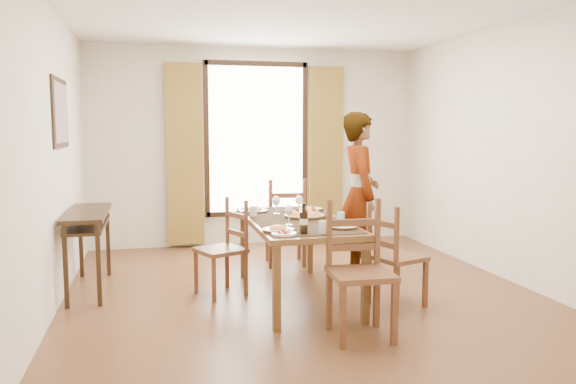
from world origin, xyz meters
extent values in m
plane|color=#492817|center=(0.00, 0.00, 0.00)|extent=(5.00, 5.00, 0.00)
cube|color=silver|center=(0.00, 2.50, 1.35)|extent=(4.50, 0.10, 2.70)
cube|color=silver|center=(0.00, -2.50, 1.35)|extent=(4.50, 0.10, 2.70)
cube|color=silver|center=(-2.25, 0.00, 1.35)|extent=(0.10, 5.00, 2.70)
cube|color=silver|center=(2.25, 0.00, 1.35)|extent=(0.10, 5.00, 2.70)
cube|color=white|center=(0.00, 0.00, 2.72)|extent=(4.50, 5.00, 0.04)
cube|color=white|center=(0.00, 2.47, 1.45)|extent=(1.30, 0.04, 2.00)
cube|color=olive|center=(-0.98, 2.41, 1.25)|extent=(0.48, 0.10, 2.40)
cube|color=olive|center=(0.98, 2.41, 1.25)|extent=(0.48, 0.10, 2.40)
cube|color=black|center=(-2.24, 0.60, 1.75)|extent=(0.02, 0.86, 0.66)
cube|color=#DB5629|center=(-2.23, 0.60, 1.75)|extent=(0.01, 0.76, 0.56)
cube|color=black|center=(-2.03, 0.60, 0.78)|extent=(0.38, 1.20, 0.04)
cube|color=black|center=(-2.03, 0.60, 0.66)|extent=(0.34, 1.10, 0.03)
cube|color=black|center=(-2.17, 0.05, 0.38)|extent=(0.04, 0.04, 0.76)
cube|color=black|center=(-2.17, 1.15, 0.38)|extent=(0.04, 0.04, 0.76)
cube|color=black|center=(-1.89, 0.05, 0.38)|extent=(0.04, 0.04, 0.76)
cube|color=black|center=(-1.89, 1.15, 0.38)|extent=(0.04, 0.04, 0.76)
cube|color=brown|center=(-0.09, -0.10, 0.72)|extent=(0.87, 1.80, 0.05)
cube|color=black|center=(-0.09, -0.10, 0.75)|extent=(0.80, 1.66, 0.01)
cube|color=brown|center=(-0.46, -0.95, 0.35)|extent=(0.06, 0.06, 0.70)
cube|color=brown|center=(-0.46, 0.74, 0.35)|extent=(0.06, 0.06, 0.70)
cube|color=brown|center=(0.28, -0.95, 0.35)|extent=(0.06, 0.06, 0.70)
cube|color=brown|center=(0.28, 0.74, 0.35)|extent=(0.06, 0.06, 0.70)
cube|color=brown|center=(-0.78, 0.15, 0.44)|extent=(0.54, 0.54, 0.04)
cube|color=brown|center=(-1.01, 0.24, 0.22)|extent=(0.04, 0.04, 0.44)
cube|color=brown|center=(-0.69, 0.38, 0.22)|extent=(0.04, 0.04, 0.44)
cube|color=brown|center=(-0.87, -0.08, 0.22)|extent=(0.04, 0.04, 0.44)
cube|color=brown|center=(-0.55, 0.06, 0.22)|extent=(0.04, 0.04, 0.44)
cube|color=brown|center=(-0.68, 0.39, 0.68)|extent=(0.04, 0.04, 0.49)
cube|color=brown|center=(-0.54, 0.06, 0.68)|extent=(0.04, 0.04, 0.49)
cube|color=brown|center=(-0.61, 0.23, 0.58)|extent=(0.16, 0.33, 0.05)
cube|color=brown|center=(-0.61, 0.23, 0.76)|extent=(0.16, 0.33, 0.05)
cube|color=brown|center=(0.11, 1.21, 0.49)|extent=(0.50, 0.50, 0.04)
cube|color=brown|center=(0.33, 1.39, 0.24)|extent=(0.04, 0.04, 0.49)
cube|color=brown|center=(0.29, 1.00, 0.24)|extent=(0.04, 0.04, 0.49)
cube|color=brown|center=(-0.06, 1.43, 0.24)|extent=(0.04, 0.04, 0.49)
cube|color=brown|center=(-0.10, 1.04, 0.24)|extent=(0.04, 0.04, 0.49)
cube|color=brown|center=(0.28, 0.99, 0.76)|extent=(0.04, 0.04, 0.54)
cube|color=brown|center=(-0.10, 1.03, 0.76)|extent=(0.04, 0.04, 0.54)
cube|color=brown|center=(0.09, 1.01, 0.65)|extent=(0.39, 0.07, 0.05)
cube|color=brown|center=(0.09, 1.01, 0.84)|extent=(0.39, 0.07, 0.05)
cube|color=brown|center=(0.14, -1.21, 0.50)|extent=(0.49, 0.49, 0.04)
cube|color=brown|center=(-0.07, -1.40, 0.25)|extent=(0.04, 0.04, 0.50)
cube|color=brown|center=(-0.05, -1.00, 0.25)|extent=(0.04, 0.04, 0.50)
cube|color=brown|center=(0.32, -1.42, 0.25)|extent=(0.04, 0.04, 0.50)
cube|color=brown|center=(0.35, -1.03, 0.25)|extent=(0.04, 0.04, 0.50)
cube|color=brown|center=(-0.05, -0.99, 0.77)|extent=(0.04, 0.04, 0.55)
cube|color=brown|center=(0.35, -1.02, 0.77)|extent=(0.04, 0.04, 0.55)
cube|color=brown|center=(0.15, -1.01, 0.66)|extent=(0.40, 0.05, 0.06)
cube|color=brown|center=(0.15, -1.01, 0.86)|extent=(0.40, 0.05, 0.06)
cube|color=brown|center=(0.74, -0.56, 0.45)|extent=(0.53, 0.53, 0.04)
cube|color=brown|center=(0.97, -0.67, 0.22)|extent=(0.04, 0.04, 0.45)
cube|color=brown|center=(0.63, -0.79, 0.22)|extent=(0.04, 0.04, 0.45)
cube|color=brown|center=(0.85, -0.33, 0.22)|extent=(0.04, 0.04, 0.45)
cube|color=brown|center=(0.51, -0.45, 0.22)|extent=(0.04, 0.04, 0.45)
cube|color=brown|center=(0.62, -0.79, 0.69)|extent=(0.04, 0.04, 0.50)
cube|color=brown|center=(0.50, -0.45, 0.69)|extent=(0.04, 0.04, 0.50)
cube|color=brown|center=(0.56, -0.62, 0.59)|extent=(0.14, 0.35, 0.05)
cube|color=brown|center=(0.56, -0.62, 0.77)|extent=(0.14, 0.35, 0.05)
imported|color=gray|center=(0.78, 0.53, 0.89)|extent=(0.76, 0.59, 1.78)
cylinder|color=silver|center=(0.24, -0.42, 0.81)|extent=(0.07, 0.07, 0.10)
cylinder|color=silver|center=(-0.45, 0.17, 0.81)|extent=(0.07, 0.07, 0.10)
cylinder|color=silver|center=(-0.06, -0.85, 0.81)|extent=(0.07, 0.07, 0.10)
camera|label=1|loc=(-1.38, -5.16, 1.61)|focal=35.00mm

